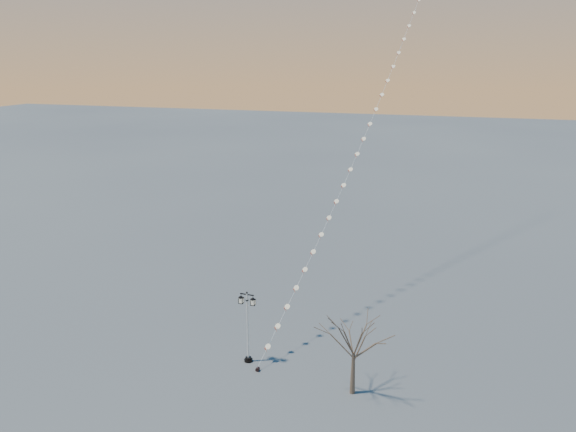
% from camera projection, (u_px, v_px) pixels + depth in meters
% --- Properties ---
extents(ground, '(300.00, 300.00, 0.00)m').
position_uv_depth(ground, '(241.00, 369.00, 31.79)').
color(ground, '#515253').
rests_on(ground, ground).
extents(street_lamp, '(1.13, 0.50, 4.46)m').
position_uv_depth(street_lamp, '(248.00, 323.00, 31.98)').
color(street_lamp, black).
rests_on(street_lamp, ground).
extents(bare_tree, '(2.68, 2.68, 4.45)m').
position_uv_depth(bare_tree, '(354.00, 341.00, 28.73)').
color(bare_tree, brown).
rests_on(bare_tree, ground).
extents(kite_train, '(8.29, 36.45, 32.66)m').
position_uv_depth(kite_train, '(383.00, 71.00, 42.45)').
color(kite_train, black).
rests_on(kite_train, ground).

